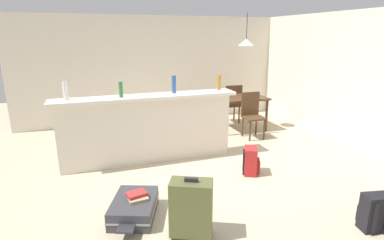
{
  "coord_description": "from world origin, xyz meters",
  "views": [
    {
      "loc": [
        -1.65,
        -4.24,
        2.07
      ],
      "look_at": [
        0.05,
        0.7,
        0.6
      ],
      "focal_mm": 28.63,
      "sensor_mm": 36.0,
      "label": 1
    }
  ],
  "objects_px": {
    "backpack_black": "(374,213)",
    "book_stack": "(137,196)",
    "dining_table": "(240,101)",
    "dining_chair_far_side": "(232,102)",
    "bottle_amber": "(219,83)",
    "bottle_green": "(121,90)",
    "pendant_lamp": "(246,42)",
    "backpack_red": "(251,161)",
    "suitcase_upright_olive": "(191,208)",
    "bottle_white": "(65,91)",
    "dining_chair_near_partition": "(252,113)",
    "bottle_blue": "(174,84)",
    "suitcase_flat_charcoal": "(134,208)"
  },
  "relations": [
    {
      "from": "bottle_blue",
      "to": "pendant_lamp",
      "type": "bearing_deg",
      "value": 29.76
    },
    {
      "from": "bottle_amber",
      "to": "bottle_green",
      "type": "bearing_deg",
      "value": -176.46
    },
    {
      "from": "bottle_amber",
      "to": "backpack_black",
      "type": "xyz_separation_m",
      "value": [
        0.66,
        -2.73,
        -1.06
      ]
    },
    {
      "from": "book_stack",
      "to": "bottle_white",
      "type": "bearing_deg",
      "value": 115.11
    },
    {
      "from": "dining_table",
      "to": "backpack_red",
      "type": "xyz_separation_m",
      "value": [
        -0.91,
        -2.14,
        -0.44
      ]
    },
    {
      "from": "book_stack",
      "to": "bottle_blue",
      "type": "bearing_deg",
      "value": 60.35
    },
    {
      "from": "backpack_red",
      "to": "backpack_black",
      "type": "bearing_deg",
      "value": -71.29
    },
    {
      "from": "dining_chair_near_partition",
      "to": "backpack_black",
      "type": "relative_size",
      "value": 2.21
    },
    {
      "from": "bottle_blue",
      "to": "backpack_red",
      "type": "bearing_deg",
      "value": -48.29
    },
    {
      "from": "dining_table",
      "to": "backpack_black",
      "type": "relative_size",
      "value": 2.62
    },
    {
      "from": "dining_table",
      "to": "suitcase_flat_charcoal",
      "type": "xyz_separation_m",
      "value": [
        -2.77,
        -2.71,
        -0.54
      ]
    },
    {
      "from": "book_stack",
      "to": "dining_table",
      "type": "bearing_deg",
      "value": 44.82
    },
    {
      "from": "suitcase_upright_olive",
      "to": "backpack_black",
      "type": "xyz_separation_m",
      "value": [
        1.92,
        -0.54,
        -0.13
      ]
    },
    {
      "from": "pendant_lamp",
      "to": "bottle_blue",
      "type": "bearing_deg",
      "value": -150.24
    },
    {
      "from": "bottle_blue",
      "to": "bottle_white",
      "type": "bearing_deg",
      "value": 179.85
    },
    {
      "from": "bottle_green",
      "to": "book_stack",
      "type": "bearing_deg",
      "value": -91.67
    },
    {
      "from": "bottle_amber",
      "to": "backpack_red",
      "type": "height_order",
      "value": "bottle_amber"
    },
    {
      "from": "bottle_white",
      "to": "dining_chair_near_partition",
      "type": "bearing_deg",
      "value": 8.73
    },
    {
      "from": "pendant_lamp",
      "to": "book_stack",
      "type": "relative_size",
      "value": 2.79
    },
    {
      "from": "bottle_white",
      "to": "suitcase_upright_olive",
      "type": "bearing_deg",
      "value": -60.37
    },
    {
      "from": "bottle_white",
      "to": "dining_chair_near_partition",
      "type": "height_order",
      "value": "bottle_white"
    },
    {
      "from": "bottle_white",
      "to": "bottle_green",
      "type": "relative_size",
      "value": 1.11
    },
    {
      "from": "dining_chair_far_side",
      "to": "backpack_red",
      "type": "xyz_separation_m",
      "value": [
        -0.96,
        -2.63,
        -0.31
      ]
    },
    {
      "from": "bottle_white",
      "to": "backpack_red",
      "type": "xyz_separation_m",
      "value": [
        2.58,
        -1.03,
        -1.07
      ]
    },
    {
      "from": "bottle_green",
      "to": "bottle_blue",
      "type": "height_order",
      "value": "bottle_blue"
    },
    {
      "from": "bottle_amber",
      "to": "dining_chair_far_side",
      "type": "xyz_separation_m",
      "value": [
        1.06,
        1.58,
        -0.75
      ]
    },
    {
      "from": "bottle_amber",
      "to": "backpack_red",
      "type": "bearing_deg",
      "value": -85.06
    },
    {
      "from": "dining_table",
      "to": "suitcase_upright_olive",
      "type": "relative_size",
      "value": 1.64
    },
    {
      "from": "suitcase_flat_charcoal",
      "to": "book_stack",
      "type": "bearing_deg",
      "value": -2.41
    },
    {
      "from": "bottle_white",
      "to": "dining_table",
      "type": "distance_m",
      "value": 3.71
    },
    {
      "from": "bottle_blue",
      "to": "dining_chair_far_side",
      "type": "height_order",
      "value": "bottle_blue"
    },
    {
      "from": "bottle_white",
      "to": "backpack_black",
      "type": "distance_m",
      "value": 4.28
    },
    {
      "from": "bottle_green",
      "to": "suitcase_upright_olive",
      "type": "distance_m",
      "value": 2.32
    },
    {
      "from": "dining_chair_far_side",
      "to": "suitcase_upright_olive",
      "type": "distance_m",
      "value": 4.42
    },
    {
      "from": "backpack_black",
      "to": "book_stack",
      "type": "distance_m",
      "value": 2.63
    },
    {
      "from": "dining_chair_far_side",
      "to": "dining_table",
      "type": "bearing_deg",
      "value": -96.72
    },
    {
      "from": "dining_chair_far_side",
      "to": "book_stack",
      "type": "xyz_separation_m",
      "value": [
        -2.79,
        -3.21,
        -0.26
      ]
    },
    {
      "from": "dining_table",
      "to": "dining_chair_far_side",
      "type": "relative_size",
      "value": 1.18
    },
    {
      "from": "dining_chair_near_partition",
      "to": "backpack_black",
      "type": "xyz_separation_m",
      "value": [
        -0.33,
        -3.24,
        -0.31
      ]
    },
    {
      "from": "dining_chair_near_partition",
      "to": "backpack_red",
      "type": "distance_m",
      "value": 1.83
    },
    {
      "from": "dining_table",
      "to": "pendant_lamp",
      "type": "xyz_separation_m",
      "value": [
        0.08,
        -0.03,
        1.26
      ]
    },
    {
      "from": "dining_table",
      "to": "backpack_red",
      "type": "relative_size",
      "value": 2.62
    },
    {
      "from": "pendant_lamp",
      "to": "book_stack",
      "type": "bearing_deg",
      "value": -136.28
    },
    {
      "from": "bottle_green",
      "to": "book_stack",
      "type": "height_order",
      "value": "bottle_green"
    },
    {
      "from": "dining_table",
      "to": "pendant_lamp",
      "type": "height_order",
      "value": "pendant_lamp"
    },
    {
      "from": "dining_table",
      "to": "pendant_lamp",
      "type": "relative_size",
      "value": 1.56
    },
    {
      "from": "bottle_blue",
      "to": "dining_table",
      "type": "relative_size",
      "value": 0.26
    },
    {
      "from": "dining_table",
      "to": "bottle_blue",
      "type": "bearing_deg",
      "value": -148.55
    },
    {
      "from": "suitcase_flat_charcoal",
      "to": "backpack_red",
      "type": "height_order",
      "value": "backpack_red"
    },
    {
      "from": "pendant_lamp",
      "to": "suitcase_upright_olive",
      "type": "bearing_deg",
      "value": -125.75
    }
  ]
}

